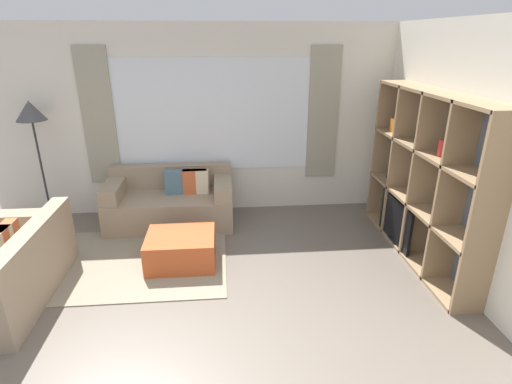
{
  "coord_description": "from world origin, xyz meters",
  "views": [
    {
      "loc": [
        0.11,
        -2.36,
        2.51
      ],
      "look_at": [
        0.48,
        1.86,
        0.85
      ],
      "focal_mm": 28.0,
      "sensor_mm": 36.0,
      "label": 1
    }
  ],
  "objects": [
    {
      "name": "ground_plane",
      "position": [
        0.0,
        0.0,
        0.0
      ],
      "size": [
        16.0,
        16.0,
        0.0
      ],
      "primitive_type": "plane",
      "color": "#665B51"
    },
    {
      "name": "wall_back",
      "position": [
        0.0,
        3.42,
        1.36
      ],
      "size": [
        6.39,
        0.11,
        2.7
      ],
      "color": "silver",
      "rests_on": "ground_plane"
    },
    {
      "name": "wall_right",
      "position": [
        2.63,
        1.69,
        1.35
      ],
      "size": [
        0.07,
        4.59,
        2.7
      ],
      "primitive_type": "cube",
      "color": "silver",
      "rests_on": "ground_plane"
    },
    {
      "name": "area_rug",
      "position": [
        -1.17,
        1.87,
        0.01
      ],
      "size": [
        2.58,
        1.63,
        0.01
      ],
      "primitive_type": "cube",
      "color": "gray",
      "rests_on": "ground_plane"
    },
    {
      "name": "shelving_unit",
      "position": [
        2.45,
        1.81,
        0.95
      ],
      "size": [
        0.35,
        2.37,
        1.96
      ],
      "color": "#515660",
      "rests_on": "ground_plane"
    },
    {
      "name": "couch_main",
      "position": [
        -0.63,
        2.94,
        0.31
      ],
      "size": [
        1.73,
        0.85,
        0.78
      ],
      "color": "gray",
      "rests_on": "ground_plane"
    },
    {
      "name": "couch_side",
      "position": [
        -2.06,
        1.27,
        0.31
      ],
      "size": [
        0.85,
        1.64,
        0.78
      ],
      "rotation": [
        0.0,
        0.0,
        -1.57
      ],
      "color": "gray",
      "rests_on": "ground_plane"
    },
    {
      "name": "ottoman",
      "position": [
        -0.4,
        1.81,
        0.18
      ],
      "size": [
        0.79,
        0.66,
        0.37
      ],
      "color": "#B74C23",
      "rests_on": "ground_plane"
    },
    {
      "name": "floor_lamp",
      "position": [
        -2.37,
        3.11,
        1.52
      ],
      "size": [
        0.38,
        0.38,
        1.73
      ],
      "color": "black",
      "rests_on": "ground_plane"
    }
  ]
}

